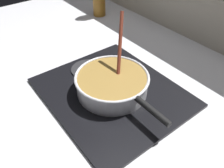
{
  "coord_description": "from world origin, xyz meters",
  "views": [
    {
      "loc": [
        0.53,
        -0.24,
        0.62
      ],
      "look_at": [
        -0.01,
        0.17,
        0.05
      ],
      "focal_mm": 36.72,
      "sensor_mm": 36.0,
      "label": 1
    }
  ],
  "objects": [
    {
      "name": "hob_plate",
      "position": [
        -0.01,
        0.17,
        0.01
      ],
      "size": [
        0.56,
        0.48,
        0.01
      ],
      "primitive_type": "cube",
      "color": "black",
      "rests_on": "ground"
    },
    {
      "name": "spare_burner",
      "position": [
        -0.19,
        0.17,
        0.01
      ],
      "size": [
        0.15,
        0.15,
        0.01
      ],
      "primitive_type": "cylinder",
      "color": "#262628",
      "rests_on": "hob_plate"
    },
    {
      "name": "ground",
      "position": [
        0.0,
        0.0,
        -0.02
      ],
      "size": [
        2.4,
        1.6,
        0.04
      ],
      "primitive_type": "cube",
      "color": "#B7B7BC"
    },
    {
      "name": "burner_ring",
      "position": [
        -0.01,
        0.17,
        0.02
      ],
      "size": [
        0.16,
        0.16,
        0.01
      ],
      "primitive_type": "torus",
      "color": "#592D0C",
      "rests_on": "hob_plate"
    },
    {
      "name": "cooking_pan",
      "position": [
        -0.01,
        0.17,
        0.05
      ],
      "size": [
        0.43,
        0.29,
        0.27
      ],
      "color": "silver",
      "rests_on": "hob_plate"
    }
  ]
}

